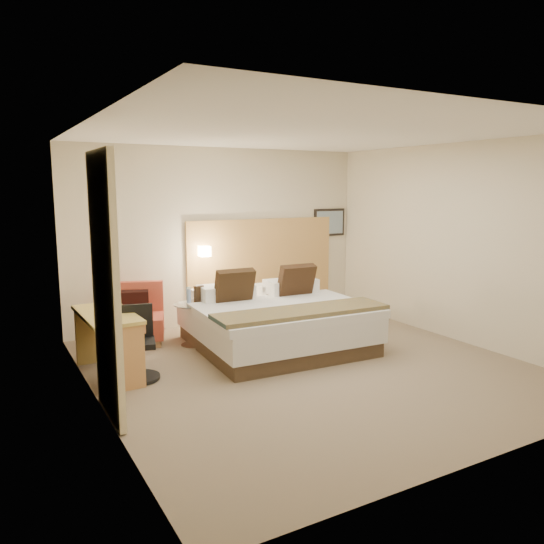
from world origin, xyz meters
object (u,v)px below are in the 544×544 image
bed (275,321)px  desk (109,326)px  desk_chair (138,349)px  lounge_chair (135,319)px  side_table (194,322)px

bed → desk: (-2.17, -0.05, 0.23)m
bed → desk_chair: size_ratio=2.76×
desk → lounge_chair: bearing=63.2°
lounge_chair → side_table: (0.62, -0.60, 0.01)m
side_table → desk: bearing=-154.2°
side_table → bed: bearing=-29.8°
bed → desk: size_ratio=1.89×
side_table → lounge_chair: bearing=136.2°
side_table → desk_chair: size_ratio=0.83×
desk → desk_chair: (0.24, -0.25, -0.24)m
side_table → desk: (-1.22, -0.59, 0.25)m
bed → desk_chair: (-1.92, -0.31, -0.01)m
bed → side_table: bearing=150.2°
bed → side_table: (-0.94, 0.54, -0.02)m
side_table → desk_chair: bearing=-139.2°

